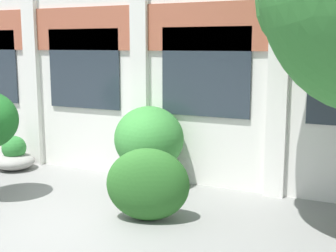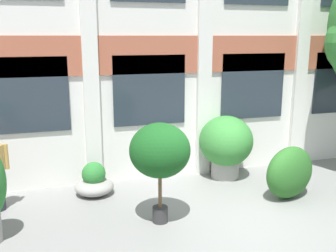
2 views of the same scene
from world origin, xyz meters
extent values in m
plane|color=gray|center=(0.00, 0.00, 0.00)|extent=(80.00, 80.00, 0.00)
cube|color=silver|center=(0.00, 3.12, 3.91)|extent=(16.80, 0.50, 7.83)
cube|color=#AD5B42|center=(0.00, 2.85, 3.10)|extent=(16.80, 0.06, 0.90)
cube|color=silver|center=(-2.80, 2.81, 3.91)|extent=(0.36, 0.16, 7.83)
cube|color=silver|center=(0.00, 2.81, 3.91)|extent=(0.36, 0.16, 7.83)
cube|color=silver|center=(2.80, 2.81, 3.91)|extent=(0.36, 0.16, 7.83)
cube|color=#28333D|center=(-4.20, 2.84, 2.25)|extent=(1.79, 0.04, 1.70)
cube|color=#28333D|center=(-1.40, 2.84, 2.25)|extent=(1.79, 0.04, 1.70)
cube|color=#28333D|center=(1.40, 2.84, 2.25)|extent=(1.79, 0.04, 1.70)
ellipsoid|color=gray|center=(-2.89, 2.19, 0.18)|extent=(0.88, 0.88, 0.36)
sphere|color=#2D7A33|center=(-2.89, 2.19, 0.49)|extent=(0.54, 0.54, 0.54)
cylinder|color=gray|center=(0.44, 2.35, 0.21)|extent=(0.70, 0.70, 0.42)
ellipsoid|color=#388438|center=(0.44, 2.35, 0.96)|extent=(1.35, 1.35, 1.27)
cylinder|color=#333333|center=(-1.82, 0.44, 0.15)|extent=(0.30, 0.30, 0.31)
cylinder|color=brown|center=(-1.82, 0.44, 0.78)|extent=(0.07, 0.07, 0.94)
ellipsoid|color=#19561E|center=(-1.82, 0.44, 1.45)|extent=(1.15, 1.15, 1.04)
cylinder|color=tan|center=(-4.67, 1.97, 1.13)|extent=(0.09, 0.09, 0.53)
ellipsoid|color=#286023|center=(1.26, 0.75, 0.59)|extent=(1.49, 1.10, 1.17)
camera|label=1|loc=(4.61, -5.53, 2.77)|focal=50.00mm
camera|label=2|loc=(-3.73, -6.36, 3.54)|focal=42.00mm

